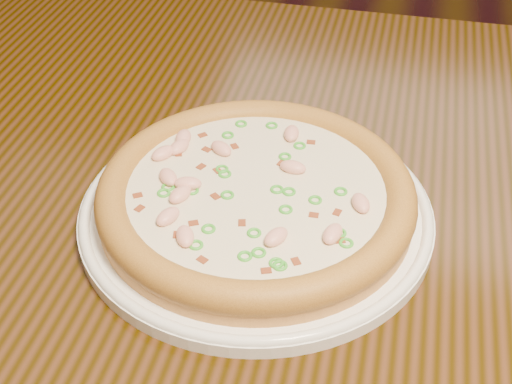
# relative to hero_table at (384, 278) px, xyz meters

# --- Properties ---
(ground) EXTENTS (9.00, 9.00, 0.00)m
(ground) POSITION_rel_hero_table_xyz_m (-0.20, 0.67, -0.65)
(ground) COLOR black
(hero_table) EXTENTS (1.20, 0.80, 0.75)m
(hero_table) POSITION_rel_hero_table_xyz_m (0.00, 0.00, 0.00)
(hero_table) COLOR black
(hero_table) RESTS_ON ground
(plate) EXTENTS (0.31, 0.31, 0.02)m
(plate) POSITION_rel_hero_table_xyz_m (-0.12, -0.05, 0.11)
(plate) COLOR white
(plate) RESTS_ON hero_table
(pizza) EXTENTS (0.28, 0.28, 0.03)m
(pizza) POSITION_rel_hero_table_xyz_m (-0.12, -0.05, 0.13)
(pizza) COLOR #C98941
(pizza) RESTS_ON plate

